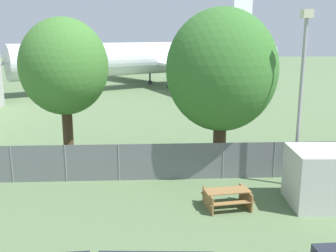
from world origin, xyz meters
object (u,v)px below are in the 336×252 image
at_px(airplane, 150,58).
at_px(tree_behind_benches, 64,67).
at_px(tree_left_of_cabin, 222,71).
at_px(picnic_bench_near_cabin, 227,196).
at_px(portable_cabin, 334,177).

relative_size(airplane, tree_behind_benches, 5.23).
bearing_deg(tree_left_of_cabin, tree_behind_benches, 171.62).
bearing_deg(picnic_bench_near_cabin, airplane, 94.11).
xyz_separation_m(airplane, tree_left_of_cabin, (3.26, -33.82, 1.36)).
relative_size(airplane, tree_left_of_cabin, 4.95).
distance_m(portable_cabin, tree_left_of_cabin, 7.28).
xyz_separation_m(airplane, portable_cabin, (7.24, -38.40, -2.66)).
xyz_separation_m(portable_cabin, picnic_bench_near_cabin, (-4.47, -0.09, -0.71)).
height_order(picnic_bench_near_cabin, tree_left_of_cabin, tree_left_of_cabin).
distance_m(tree_left_of_cabin, tree_behind_benches, 8.09).
relative_size(portable_cabin, tree_left_of_cabin, 0.45).
bearing_deg(airplane, picnic_bench_near_cabin, 64.77).
xyz_separation_m(picnic_bench_near_cabin, tree_left_of_cabin, (0.50, 4.68, 4.72)).
relative_size(airplane, portable_cabin, 11.05).
relative_size(tree_left_of_cabin, tree_behind_benches, 1.06).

